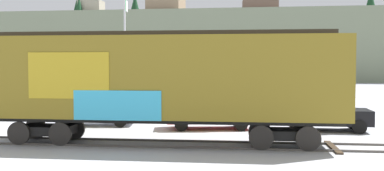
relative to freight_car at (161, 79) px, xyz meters
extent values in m
plane|color=#B2B5BC|center=(-1.46, 0.00, -2.60)|extent=(260.00, 260.00, 0.00)
cube|color=#4C4742|center=(0.02, -0.72, -2.56)|extent=(60.00, 0.97, 0.08)
cube|color=#4C4742|center=(-0.01, 0.72, -2.56)|extent=(60.00, 0.97, 0.08)
cube|color=#423323|center=(6.60, 0.10, -2.56)|extent=(0.28, 2.50, 0.07)
cube|color=olive|center=(0.01, 0.00, 0.08)|extent=(14.13, 2.99, 3.12)
cube|color=#2D2823|center=(0.01, 0.00, 1.77)|extent=(13.39, 0.59, 0.24)
cube|color=#B2931E|center=(-3.20, -1.45, 0.16)|extent=(3.10, 0.07, 1.72)
cube|color=#33A5CC|center=(-1.36, -1.43, -0.93)|extent=(3.29, 0.08, 1.10)
cube|color=black|center=(0.01, 0.00, -1.58)|extent=(13.83, 1.73, 0.20)
cube|color=black|center=(-4.72, -0.07, -2.09)|extent=(2.12, 1.28, 0.36)
cylinder|color=black|center=(-5.56, -0.80, -2.14)|extent=(0.92, 0.13, 0.92)
cylinder|color=black|center=(-5.58, 0.64, -2.14)|extent=(0.92, 0.13, 0.92)
cylinder|color=black|center=(-3.86, -0.77, -2.14)|extent=(0.92, 0.13, 0.92)
cylinder|color=black|center=(-3.88, 0.67, -2.14)|extent=(0.92, 0.13, 0.92)
cube|color=black|center=(4.73, 0.07, -2.09)|extent=(2.12, 1.28, 0.36)
cylinder|color=black|center=(3.89, -0.66, -2.14)|extent=(0.92, 0.13, 0.92)
cylinder|color=black|center=(3.87, 0.78, -2.14)|extent=(0.92, 0.13, 0.92)
cylinder|color=black|center=(5.59, -0.64, -2.14)|extent=(0.92, 0.13, 0.92)
cylinder|color=black|center=(5.57, 0.80, -2.14)|extent=(0.92, 0.13, 0.92)
cylinder|color=silver|center=(-4.64, 11.01, 1.18)|extent=(0.12, 0.12, 7.56)
cube|color=#14662D|center=(-4.74, 11.70, 4.49)|extent=(0.21, 1.27, 0.73)
cube|color=white|center=(-4.78, 12.01, 4.49)|extent=(0.13, 0.64, 0.73)
cube|color=slate|center=(-1.46, 78.31, 4.10)|extent=(141.02, 31.24, 13.40)
cube|color=#9E9384|center=(-28.24, 68.93, 12.11)|extent=(4.57, 3.92, 2.61)
cube|color=brown|center=(5.37, 68.93, 11.82)|extent=(6.88, 3.42, 2.04)
cube|color=#8C725B|center=(-13.02, 68.93, 12.47)|extent=(7.37, 5.72, 3.34)
cone|color=#193D23|center=(-32.10, 70.80, 12.40)|extent=(1.60, 1.60, 3.20)
cone|color=#193D23|center=(-29.83, 66.51, 12.33)|extent=(1.53, 1.53, 3.05)
cone|color=#193D23|center=(-20.21, 72.70, 13.07)|extent=(2.27, 2.27, 4.53)
cone|color=#193D23|center=(-13.09, 70.37, 13.23)|extent=(2.42, 2.42, 4.85)
cube|color=silver|center=(-4.56, 5.07, -1.97)|extent=(4.53, 2.31, 0.62)
cube|color=#2D333D|center=(-4.72, 5.05, -1.35)|extent=(2.05, 1.81, 0.62)
cylinder|color=black|center=(-3.21, 6.09, -2.28)|extent=(0.66, 0.30, 0.64)
cylinder|color=black|center=(-2.99, 4.43, -2.28)|extent=(0.66, 0.30, 0.64)
cylinder|color=black|center=(-6.13, 5.71, -2.28)|extent=(0.66, 0.30, 0.64)
cylinder|color=black|center=(-5.92, 4.05, -2.28)|extent=(0.66, 0.30, 0.64)
cube|color=#B21E1E|center=(1.52, 4.58, -1.98)|extent=(4.40, 2.37, 0.60)
cube|color=#2D333D|center=(1.31, 4.55, -1.30)|extent=(2.44, 1.88, 0.76)
cylinder|color=black|center=(2.79, 5.61, -2.28)|extent=(0.67, 0.32, 0.64)
cylinder|color=black|center=(3.05, 4.01, -2.28)|extent=(0.67, 0.32, 0.64)
cylinder|color=black|center=(-0.02, 5.15, -2.28)|extent=(0.67, 0.32, 0.64)
cylinder|color=black|center=(0.25, 3.55, -2.28)|extent=(0.67, 0.32, 0.64)
cube|color=black|center=(7.05, 4.70, -1.92)|extent=(4.18, 1.97, 0.72)
cube|color=#2D333D|center=(6.89, 4.70, -1.24)|extent=(2.14, 1.73, 0.64)
cylinder|color=black|center=(8.48, 5.54, -2.28)|extent=(0.65, 0.24, 0.64)
cylinder|color=black|center=(8.43, 3.78, -2.28)|extent=(0.65, 0.24, 0.64)
cylinder|color=black|center=(5.67, 5.62, -2.28)|extent=(0.65, 0.24, 0.64)
cylinder|color=black|center=(5.62, 3.86, -2.28)|extent=(0.65, 0.24, 0.64)
camera|label=1|loc=(3.45, -17.03, 0.55)|focal=41.30mm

